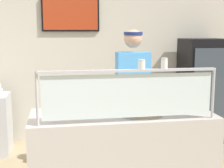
{
  "coord_description": "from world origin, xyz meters",
  "views": [
    {
      "loc": [
        0.27,
        -2.66,
        1.75
      ],
      "look_at": [
        0.79,
        0.39,
        1.24
      ],
      "focal_mm": 52.12,
      "sensor_mm": 36.0,
      "label": 1
    }
  ],
  "objects_px": {
    "pizza_tray": "(139,112)",
    "pizza_server": "(138,110)",
    "parmesan_shaker": "(142,65)",
    "worker_figure": "(133,94)",
    "drink_fridge": "(202,90)",
    "pepper_flake_shaker": "(164,64)"
  },
  "relations": [
    {
      "from": "pizza_tray",
      "to": "worker_figure",
      "type": "xyz_separation_m",
      "value": [
        0.1,
        0.67,
        0.04
      ]
    },
    {
      "from": "parmesan_shaker",
      "to": "pepper_flake_shaker",
      "type": "distance_m",
      "value": 0.21
    },
    {
      "from": "parmesan_shaker",
      "to": "drink_fridge",
      "type": "xyz_separation_m",
      "value": [
        1.54,
        2.05,
        -0.64
      ]
    },
    {
      "from": "parmesan_shaker",
      "to": "pizza_tray",
      "type": "bearing_deg",
      "value": 78.69
    },
    {
      "from": "pizza_server",
      "to": "parmesan_shaker",
      "type": "bearing_deg",
      "value": -104.44
    },
    {
      "from": "parmesan_shaker",
      "to": "pepper_flake_shaker",
      "type": "relative_size",
      "value": 0.88
    },
    {
      "from": "pizza_server",
      "to": "drink_fridge",
      "type": "distance_m",
      "value": 2.36
    },
    {
      "from": "pizza_tray",
      "to": "drink_fridge",
      "type": "distance_m",
      "value": 2.33
    },
    {
      "from": "drink_fridge",
      "to": "pizza_server",
      "type": "bearing_deg",
      "value": -129.88
    },
    {
      "from": "pizza_server",
      "to": "worker_figure",
      "type": "xyz_separation_m",
      "value": [
        0.12,
        0.69,
        0.02
      ]
    },
    {
      "from": "pizza_tray",
      "to": "pepper_flake_shaker",
      "type": "bearing_deg",
      "value": -59.43
    },
    {
      "from": "pizza_tray",
      "to": "pizza_server",
      "type": "xyz_separation_m",
      "value": [
        -0.02,
        -0.02,
        0.02
      ]
    },
    {
      "from": "pizza_tray",
      "to": "pizza_server",
      "type": "height_order",
      "value": "pizza_server"
    },
    {
      "from": "worker_figure",
      "to": "pizza_server",
      "type": "bearing_deg",
      "value": -99.69
    },
    {
      "from": "drink_fridge",
      "to": "parmesan_shaker",
      "type": "bearing_deg",
      "value": -126.96
    },
    {
      "from": "drink_fridge",
      "to": "worker_figure",
      "type": "bearing_deg",
      "value": -141.18
    },
    {
      "from": "pizza_tray",
      "to": "parmesan_shaker",
      "type": "height_order",
      "value": "parmesan_shaker"
    },
    {
      "from": "parmesan_shaker",
      "to": "worker_figure",
      "type": "xyz_separation_m",
      "value": [
        0.15,
        0.93,
        -0.45
      ]
    },
    {
      "from": "pizza_server",
      "to": "worker_figure",
      "type": "height_order",
      "value": "worker_figure"
    },
    {
      "from": "pizza_server",
      "to": "parmesan_shaker",
      "type": "relative_size",
      "value": 3.32
    },
    {
      "from": "pizza_tray",
      "to": "drink_fridge",
      "type": "xyz_separation_m",
      "value": [
        1.49,
        1.79,
        -0.16
      ]
    },
    {
      "from": "pizza_server",
      "to": "drink_fridge",
      "type": "relative_size",
      "value": 0.17
    }
  ]
}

